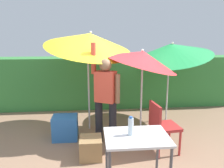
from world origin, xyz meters
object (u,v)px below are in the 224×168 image
umbrella_yellow (142,58)px  bottle_water (131,126)px  folding_table (137,143)px  umbrella_orange (89,41)px  chair_plastic (161,124)px  crate_cardboard (91,148)px  cooler_box (65,128)px  person_vendor (106,95)px  umbrella_rainbow (171,51)px

umbrella_yellow → bottle_water: umbrella_yellow is taller
folding_table → bottle_water: bearing=151.3°
umbrella_orange → bottle_water: bearing=-75.7°
chair_plastic → umbrella_orange: bearing=137.5°
umbrella_orange → folding_table: umbrella_orange is taller
crate_cardboard → bottle_water: bearing=-58.0°
cooler_box → chair_plastic: bearing=-20.7°
chair_plastic → bottle_water: 1.21m
umbrella_yellow → crate_cardboard: size_ratio=4.86×
cooler_box → crate_cardboard: bearing=-55.5°
umbrella_orange → crate_cardboard: bearing=-90.1°
crate_cardboard → folding_table: bearing=-55.8°
umbrella_yellow → cooler_box: bearing=-176.4°
umbrella_orange → umbrella_yellow: 1.13m
umbrella_orange → chair_plastic: (1.21, -1.11, -1.38)m
person_vendor → chair_plastic: bearing=-23.7°
person_vendor → crate_cardboard: person_vendor is taller
umbrella_orange → chair_plastic: 2.15m
cooler_box → crate_cardboard: size_ratio=1.22×
umbrella_orange → bottle_water: 2.30m
umbrella_rainbow → chair_plastic: size_ratio=2.35×
folding_table → bottle_water: (-0.07, 0.04, 0.21)m
crate_cardboard → bottle_water: bottle_water is taller
cooler_box → folding_table: bearing=-55.7°
umbrella_yellow → folding_table: bearing=-104.4°
chair_plastic → person_vendor: bearing=156.3°
person_vendor → umbrella_rainbow: bearing=32.6°
folding_table → bottle_water: 0.23m
umbrella_rainbow → chair_plastic: 1.90m
chair_plastic → cooler_box: 1.86m
folding_table → cooler_box: bearing=124.3°
umbrella_rainbow → bottle_water: umbrella_rainbow is taller
chair_plastic → cooler_box: chair_plastic is taller
chair_plastic → umbrella_yellow: bearing=104.7°
chair_plastic → bottle_water: (-0.70, -0.90, 0.39)m
chair_plastic → cooler_box: (-1.72, 0.65, -0.28)m
folding_table → person_vendor: bearing=102.7°
umbrella_yellow → bottle_water: size_ratio=7.94×
folding_table → chair_plastic: bearing=56.2°
umbrella_yellow → person_vendor: (-0.74, -0.34, -0.64)m
cooler_box → umbrella_orange: bearing=42.7°
umbrella_orange → cooler_box: 1.79m
umbrella_rainbow → umbrella_orange: (-1.82, -0.28, 0.23)m
person_vendor → bottle_water: (0.23, -1.31, -0.04)m
umbrella_orange → chair_plastic: size_ratio=2.63×
umbrella_yellow → bottle_water: 1.85m
umbrella_rainbow → chair_plastic: (-0.60, -1.39, -1.15)m
chair_plastic → crate_cardboard: 1.26m
umbrella_yellow → umbrella_orange: bearing=160.2°
cooler_box → crate_cardboard: 0.88m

